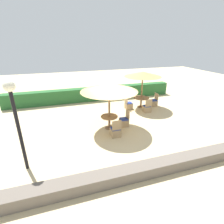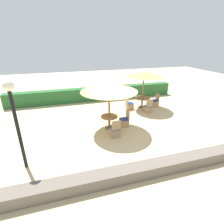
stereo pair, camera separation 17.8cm
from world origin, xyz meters
name	(u,v)px [view 1 (the left image)]	position (x,y,z in m)	size (l,w,h in m)	color
ground_plane	(115,132)	(0.00, 0.00, 0.00)	(40.00, 40.00, 0.00)	#D1BA8C
hedge_row	(93,94)	(0.00, 5.57, 0.51)	(13.00, 0.70, 1.02)	#28602D
stone_border	(145,170)	(0.00, -3.30, 0.22)	(10.00, 0.56, 0.44)	#6B6056
lamp_post	(14,110)	(-4.05, -1.63, 2.35)	(0.36, 0.36, 3.32)	black
parasol_back_right	(143,74)	(2.94, 3.00, 2.34)	(2.49, 2.49, 2.52)	olive
round_table_back_right	(141,99)	(2.94, 3.00, 0.56)	(1.09, 1.09, 0.71)	olive
patio_chair_back_right_east	(154,102)	(3.94, 2.95, 0.26)	(0.46, 0.46, 0.93)	tan
patio_chair_back_right_south	(147,108)	(2.89, 2.01, 0.26)	(0.46, 0.46, 0.93)	tan
patio_chair_back_right_west	(128,105)	(1.95, 2.95, 0.26)	(0.46, 0.46, 0.93)	tan
parasol_center	(109,88)	(-0.18, 0.52, 2.24)	(2.91, 2.91, 2.40)	olive
round_table_center	(109,119)	(-0.18, 0.52, 0.53)	(0.91, 0.91, 0.71)	olive
patio_chair_center_south	(115,131)	(-0.14, -0.40, 0.26)	(0.46, 0.46, 0.93)	tan
patio_chair_center_east	(124,122)	(0.69, 0.54, 0.26)	(0.46, 0.46, 0.93)	tan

